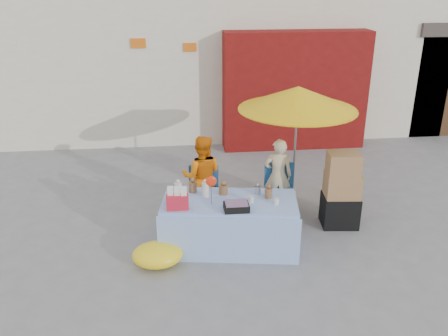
{
  "coord_description": "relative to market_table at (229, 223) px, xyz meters",
  "views": [
    {
      "loc": [
        -0.49,
        -5.98,
        3.73
      ],
      "look_at": [
        0.22,
        0.6,
        1.0
      ],
      "focal_mm": 38.0,
      "sensor_mm": 36.0,
      "label": 1
    }
  ],
  "objects": [
    {
      "name": "vendor_beige",
      "position": [
        0.93,
        1.03,
        0.25
      ],
      "size": [
        0.51,
        0.37,
        1.28
      ],
      "primitive_type": "imported",
      "rotation": [
        0.0,
        0.0,
        3.0
      ],
      "color": "beige",
      "rests_on": "ground"
    },
    {
      "name": "tarp_bundle",
      "position": [
        -1.03,
        -0.38,
        -0.23
      ],
      "size": [
        0.79,
        0.67,
        0.31
      ],
      "primitive_type": "ellipsoid",
      "rotation": [
        0.0,
        0.0,
        -0.18
      ],
      "color": "yellow",
      "rests_on": "ground"
    },
    {
      "name": "box_stack",
      "position": [
        1.81,
        0.45,
        0.18
      ],
      "size": [
        0.6,
        0.51,
        1.23
      ],
      "rotation": [
        0.0,
        0.0,
        -0.1
      ],
      "color": "black",
      "rests_on": "ground"
    },
    {
      "name": "chair_right",
      "position": [
        0.93,
        0.9,
        -0.13
      ],
      "size": [
        0.54,
        0.53,
        0.85
      ],
      "rotation": [
        0.0,
        0.0,
        -0.15
      ],
      "color": "navy",
      "rests_on": "ground"
    },
    {
      "name": "chair_left",
      "position": [
        -0.32,
        0.9,
        -0.13
      ],
      "size": [
        0.54,
        0.53,
        0.85
      ],
      "rotation": [
        0.0,
        0.0,
        -0.15
      ],
      "color": "navy",
      "rests_on": "ground"
    },
    {
      "name": "vendor_orange",
      "position": [
        -0.32,
        1.03,
        0.3
      ],
      "size": [
        0.74,
        0.61,
        1.38
      ],
      "primitive_type": "imported",
      "rotation": [
        0.0,
        0.0,
        3.0
      ],
      "color": "orange",
      "rests_on": "ground"
    },
    {
      "name": "market_table",
      "position": [
        0.0,
        0.0,
        0.0
      ],
      "size": [
        2.07,
        1.19,
        1.18
      ],
      "rotation": [
        0.0,
        0.0,
        -0.15
      ],
      "color": "#9AC1F7",
      "rests_on": "ground"
    },
    {
      "name": "ground",
      "position": [
        -0.23,
        -0.0,
        -0.39
      ],
      "size": [
        80.0,
        80.0,
        0.0
      ],
      "primitive_type": "plane",
      "color": "slate",
      "rests_on": "ground"
    },
    {
      "name": "umbrella",
      "position": [
        1.23,
        1.18,
        1.51
      ],
      "size": [
        1.9,
        1.9,
        2.09
      ],
      "color": "gray",
      "rests_on": "ground"
    }
  ]
}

